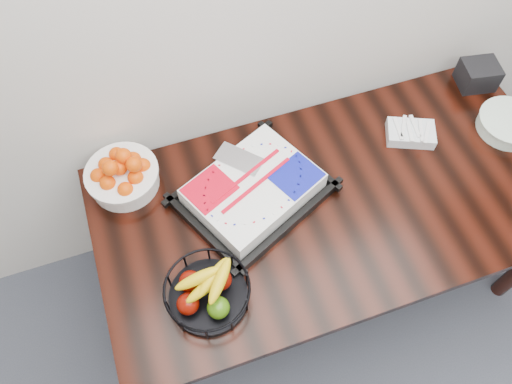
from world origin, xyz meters
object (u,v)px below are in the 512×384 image
object	(u,v)px
plate_stack	(508,124)
napkin_box	(478,75)
table	(334,210)
cake_tray	(253,190)
tangerine_bowl	(121,173)
fruit_basket	(208,292)

from	to	relation	value
plate_stack	napkin_box	size ratio (longest dim) A/B	1.66
table	cake_tray	bearing A→B (deg)	159.14
table	cake_tray	distance (m)	0.34
tangerine_bowl	napkin_box	bearing A→B (deg)	0.49
fruit_basket	table	bearing A→B (deg)	20.93
tangerine_bowl	plate_stack	size ratio (longest dim) A/B	1.10
plate_stack	napkin_box	distance (m)	0.26
tangerine_bowl	napkin_box	xyz separation A→B (m)	(1.53, 0.01, -0.02)
cake_tray	fruit_basket	xyz separation A→B (m)	(-0.27, -0.33, 0.01)
plate_stack	tangerine_bowl	bearing A→B (deg)	170.81
table	plate_stack	size ratio (longest dim) A/B	7.24
table	fruit_basket	world-z (taller)	fruit_basket
plate_stack	napkin_box	bearing A→B (deg)	87.36
table	fruit_basket	bearing A→B (deg)	-159.07
tangerine_bowl	table	bearing A→B (deg)	-23.88
tangerine_bowl	plate_stack	bearing A→B (deg)	-9.19
tangerine_bowl	napkin_box	distance (m)	1.53
fruit_basket	napkin_box	world-z (taller)	fruit_basket
table	fruit_basket	size ratio (longest dim) A/B	6.38
table	tangerine_bowl	size ratio (longest dim) A/B	6.57
tangerine_bowl	fruit_basket	world-z (taller)	tangerine_bowl
table	plate_stack	distance (m)	0.80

